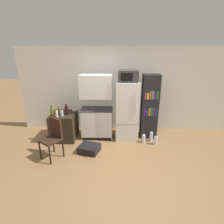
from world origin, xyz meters
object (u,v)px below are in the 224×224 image
at_px(bottle_amber_beer, 59,111).
at_px(bottle_wine_dark, 66,110).
at_px(bowl, 74,110).
at_px(water_bottle_back, 151,136).
at_px(side_table, 64,126).
at_px(water_bottle_front, 144,138).
at_px(bottle_milk_white, 57,114).
at_px(refrigerator, 127,111).
at_px(microwave, 128,76).
at_px(chair, 53,135).
at_px(water_bottle_middle, 156,140).
at_px(suitcase_large_flat, 89,148).
at_px(kitchen_hutch, 97,110).
at_px(bottle_olive_oil, 52,112).
at_px(bookshelf, 150,107).
at_px(bottle_clear_short, 62,113).

bearing_deg(bottle_amber_beer, bottle_wine_dark, -12.61).
relative_size(bowl, water_bottle_back, 0.37).
height_order(side_table, water_bottle_front, side_table).
relative_size(bottle_milk_white, water_bottle_back, 0.66).
bearing_deg(refrigerator, bottle_amber_beer, -177.16).
xyz_separation_m(microwave, bottle_milk_white, (-1.85, -0.33, -0.93)).
height_order(bowl, chair, chair).
distance_m(bottle_wine_dark, bowl, 0.37).
bearing_deg(bowl, water_bottle_middle, -13.99).
relative_size(side_table, suitcase_large_flat, 1.29).
height_order(kitchen_hutch, bottle_milk_white, kitchen_hutch).
relative_size(bottle_amber_beer, bottle_olive_oil, 0.69).
bearing_deg(kitchen_hutch, side_table, -172.48).
xyz_separation_m(bottle_amber_beer, chair, (0.13, -0.90, -0.27)).
height_order(chair, water_bottle_middle, chair).
distance_m(bookshelf, chair, 2.64).
relative_size(microwave, bottle_olive_oil, 1.76).
xyz_separation_m(bottle_wine_dark, bottle_milk_white, (-0.21, -0.19, -0.03)).
height_order(bottle_amber_beer, water_bottle_front, bottle_amber_beer).
relative_size(bottle_milk_white, water_bottle_middle, 0.74).
bearing_deg(bowl, bottle_amber_beer, -142.33).
distance_m(water_bottle_front, water_bottle_middle, 0.32).
relative_size(microwave, bookshelf, 0.28).
distance_m(bowl, chair, 1.22).
relative_size(kitchen_hutch, bottle_wine_dark, 6.06).
xyz_separation_m(side_table, bowl, (0.26, 0.26, 0.39)).
relative_size(side_table, chair, 0.79).
bearing_deg(water_bottle_back, bottle_clear_short, -178.64).
bearing_deg(bookshelf, bottle_wine_dark, -173.77).
relative_size(suitcase_large_flat, water_bottle_middle, 1.97).
relative_size(refrigerator, microwave, 3.17).
relative_size(microwave, water_bottle_middle, 1.74).
bearing_deg(chair, refrigerator, 63.85).
bearing_deg(water_bottle_front, water_bottle_back, 22.16).
distance_m(bookshelf, suitcase_large_flat, 2.00).
height_order(side_table, bookshelf, bookshelf).
xyz_separation_m(kitchen_hutch, bottle_clear_short, (-0.90, -0.29, -0.01)).
xyz_separation_m(bowl, water_bottle_front, (1.97, -0.47, -0.64)).
xyz_separation_m(refrigerator, suitcase_large_flat, (-0.96, -0.79, -0.72)).
relative_size(refrigerator, water_bottle_back, 4.94).
bearing_deg(side_table, kitchen_hutch, 7.52).
distance_m(refrigerator, bookshelf, 0.65).
distance_m(bottle_milk_white, chair, 0.73).
height_order(bottle_milk_white, bowl, bottle_milk_white).
height_order(bottle_olive_oil, water_bottle_front, bottle_olive_oil).
height_order(side_table, suitcase_large_flat, side_table).
xyz_separation_m(bookshelf, water_bottle_middle, (0.13, -0.49, -0.78)).
bearing_deg(bottle_amber_beer, chair, -81.97).
height_order(bookshelf, bottle_clear_short, bookshelf).
xyz_separation_m(side_table, chair, (0.03, -0.92, 0.18)).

